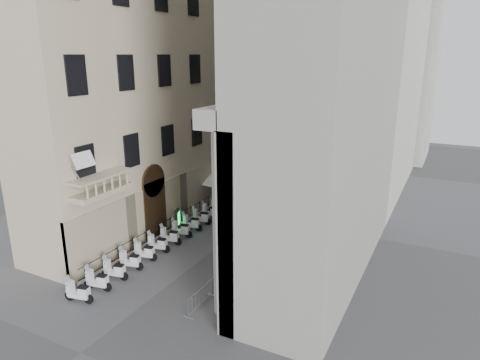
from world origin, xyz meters
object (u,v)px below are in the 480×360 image
object	(u,v)px
security_tent	(224,177)
info_kiosk	(177,220)
street_lamp	(242,146)
pedestrian_a	(253,202)
scooter_0	(80,302)
pedestrian_b	(335,170)

from	to	relation	value
security_tent	info_kiosk	world-z (taller)	security_tent
street_lamp	pedestrian_a	bearing A→B (deg)	-60.53
street_lamp	pedestrian_a	xyz separation A→B (m)	(2.99, -4.00, -3.82)
scooter_0	street_lamp	bearing A→B (deg)	-9.78
pedestrian_a	pedestrian_b	world-z (taller)	pedestrian_a
pedestrian_a	info_kiosk	bearing A→B (deg)	73.28
info_kiosk	street_lamp	bearing A→B (deg)	65.83
security_tent	info_kiosk	bearing A→B (deg)	-95.35
street_lamp	security_tent	bearing A→B (deg)	-94.77
street_lamp	info_kiosk	bearing A→B (deg)	-99.62
street_lamp	pedestrian_b	world-z (taller)	street_lamp
pedestrian_a	pedestrian_b	xyz separation A→B (m)	(3.35, 14.32, -0.15)
info_kiosk	pedestrian_a	world-z (taller)	pedestrian_a
street_lamp	pedestrian_a	size ratio (longest dim) A/B	4.22
info_kiosk	pedestrian_b	distance (m)	21.70
security_tent	pedestrian_a	xyz separation A→B (m)	(2.81, -0.04, -1.83)
scooter_0	pedestrian_a	xyz separation A→B (m)	(2.49, 16.98, 0.95)
scooter_0	pedestrian_a	distance (m)	17.19
security_tent	pedestrian_b	xyz separation A→B (m)	(6.16, 14.29, -1.98)
street_lamp	pedestrian_a	world-z (taller)	street_lamp
security_tent	pedestrian_b	distance (m)	15.68
scooter_0	pedestrian_b	bearing A→B (deg)	-21.70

